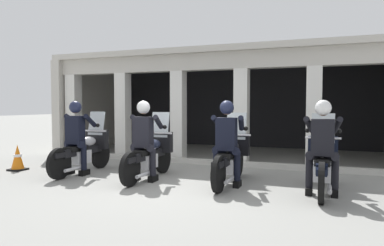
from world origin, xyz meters
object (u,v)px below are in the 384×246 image
(motorcycle_far_right, at_px, (322,163))
(traffic_cone_flank, at_px, (18,158))
(police_officer_far_right, at_px, (323,139))
(motorcycle_center_left, at_px, (151,154))
(police_officer_center_right, at_px, (227,136))
(police_officer_far_left, at_px, (76,131))
(police_officer_center_left, at_px, (144,134))
(motorcycle_far_left, at_px, (85,150))
(motorcycle_center_right, at_px, (231,157))

(motorcycle_far_right, distance_m, traffic_cone_flank, 6.58)
(police_officer_far_right, height_order, traffic_cone_flank, police_officer_far_right)
(motorcycle_center_left, distance_m, motorcycle_far_right, 3.31)
(motorcycle_far_right, bearing_deg, police_officer_center_right, -172.71)
(police_officer_far_left, relative_size, traffic_cone_flank, 2.69)
(police_officer_center_left, distance_m, police_officer_center_right, 1.66)
(motorcycle_center_left, height_order, police_officer_far_right, police_officer_far_right)
(police_officer_center_left, distance_m, police_officer_far_right, 3.31)
(police_officer_far_left, height_order, police_officer_center_left, same)
(traffic_cone_flank, bearing_deg, police_officer_far_right, 0.65)
(motorcycle_far_left, relative_size, police_officer_far_right, 1.29)
(motorcycle_far_left, height_order, police_officer_far_left, police_officer_far_left)
(police_officer_far_left, xyz_separation_m, motorcycle_far_right, (4.96, 0.30, -0.44))
(motorcycle_center_left, relative_size, police_officer_center_right, 1.29)
(police_officer_center_left, xyz_separation_m, police_officer_far_right, (3.30, 0.04, 0.00))
(motorcycle_center_right, distance_m, traffic_cone_flank, 4.94)
(motorcycle_far_left, distance_m, police_officer_far_left, 0.52)
(motorcycle_far_left, bearing_deg, police_officer_center_left, -20.09)
(motorcycle_far_left, relative_size, traffic_cone_flank, 3.46)
(motorcycle_center_left, relative_size, motorcycle_far_right, 1.00)
(police_officer_far_left, xyz_separation_m, police_officer_far_right, (4.96, 0.01, 0.00))
(motorcycle_center_left, xyz_separation_m, police_officer_center_left, (-0.00, -0.28, 0.44))
(police_officer_far_left, height_order, motorcycle_center_left, police_officer_far_left)
(police_officer_center_right, distance_m, police_officer_far_right, 1.65)
(motorcycle_center_left, xyz_separation_m, motorcycle_far_right, (3.30, 0.04, 0.00))
(motorcycle_center_right, relative_size, police_officer_far_right, 1.29)
(motorcycle_center_right, distance_m, police_officer_center_right, 0.52)
(motorcycle_center_left, height_order, motorcycle_center_right, same)
(motorcycle_center_right, height_order, police_officer_far_right, police_officer_far_right)
(traffic_cone_flank, bearing_deg, motorcycle_far_left, 12.08)
(police_officer_center_left, bearing_deg, motorcycle_far_left, 166.87)
(traffic_cone_flank, bearing_deg, police_officer_center_right, 1.91)
(police_officer_far_right, bearing_deg, traffic_cone_flank, -178.75)
(motorcycle_far_left, distance_m, police_officer_center_left, 1.74)
(police_officer_center_left, bearing_deg, motorcycle_far_right, 3.09)
(motorcycle_far_left, xyz_separation_m, traffic_cone_flank, (-1.61, -0.34, -0.21))
(motorcycle_center_left, distance_m, traffic_cone_flank, 3.28)
(motorcycle_center_left, relative_size, police_officer_far_right, 1.29)
(motorcycle_far_right, bearing_deg, motorcycle_center_left, -178.71)
(police_officer_center_left, bearing_deg, police_officer_far_right, -1.81)
(police_officer_far_left, distance_m, motorcycle_center_right, 3.36)
(motorcycle_far_right, relative_size, traffic_cone_flank, 3.46)
(police_officer_center_left, relative_size, police_officer_far_right, 1.00)
(police_officer_center_left, height_order, police_officer_center_right, same)
(motorcycle_far_right, relative_size, police_officer_far_right, 1.29)
(motorcycle_far_left, relative_size, motorcycle_center_right, 1.00)
(motorcycle_center_right, bearing_deg, police_officer_center_right, -100.82)
(motorcycle_center_right, bearing_deg, motorcycle_far_right, -13.65)
(motorcycle_far_left, xyz_separation_m, police_officer_far_left, (-0.00, -0.28, 0.44))
(traffic_cone_flank, bearing_deg, police_officer_center_left, 0.61)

